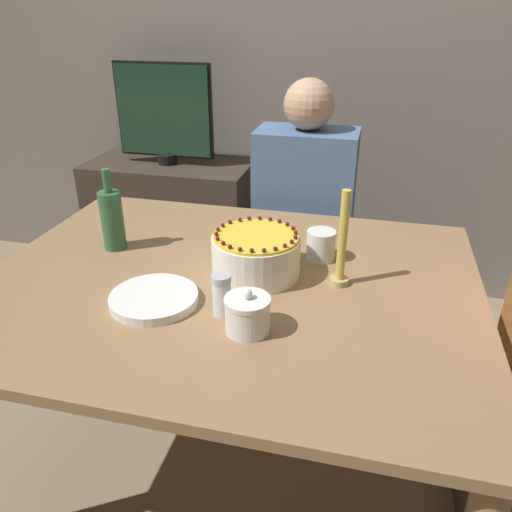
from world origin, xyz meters
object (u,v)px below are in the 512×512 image
Objects in this scene: sugar_bowl at (248,314)px; bottle at (112,219)px; cake at (256,255)px; sugar_shaker at (222,295)px; tv_monitor at (164,113)px; candle at (342,248)px; person_man_blue_shirt at (303,242)px.

sugar_bowl is 0.43× the size of bottle.
sugar_shaker is at bearing -98.25° from cake.
tv_monitor is at bearing 123.87° from cake.
bottle is (-0.72, 0.06, -0.01)m from candle.
tv_monitor reaches higher than sugar_shaker.
person_man_blue_shirt is at bearing 85.87° from sugar_shaker.
sugar_bowl is 0.10m from sugar_shaker.
sugar_shaker is at bearing 85.87° from person_man_blue_shirt.
sugar_bowl is 0.63m from bottle.
bottle reaches higher than sugar_shaker.
bottle is at bearing 51.07° from person_man_blue_shirt.
cake is 0.92× the size of candle.
tv_monitor is (-0.78, 0.40, 0.43)m from person_man_blue_shirt.
bottle is at bearing 147.06° from sugar_bowl.
person_man_blue_shirt is (-0.21, 0.70, -0.32)m from candle.
sugar_bowl is at bearing -32.94° from bottle.
candle is 1.49m from tv_monitor.
tv_monitor reaches higher than bottle.
candle is (0.19, 0.28, 0.07)m from sugar_bowl.
cake is 1.34m from tv_monitor.
person_man_blue_shirt reaches higher than cake.
bottle is at bearing -75.94° from tv_monitor.
candle is at bearing -5.11° from bottle.
cake is 0.28m from sugar_bowl.
cake is 0.25m from candle.
person_man_blue_shirt is at bearing -27.49° from tv_monitor.
cake is at bearing 81.75° from sugar_shaker.
bottle is 1.08m from tv_monitor.
sugar_bowl is 1.61m from tv_monitor.
candle is 0.72m from bottle.
cake reaches higher than sugar_shaker.
tv_monitor reaches higher than sugar_bowl.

